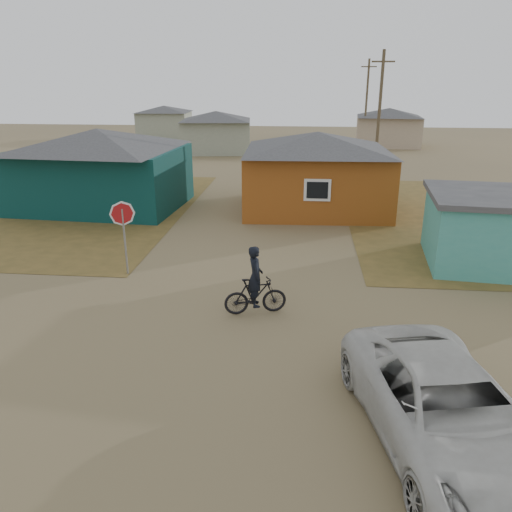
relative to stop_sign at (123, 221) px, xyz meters
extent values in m
plane|color=olive|center=(4.08, -4.36, -1.88)|extent=(120.00, 120.00, 0.00)
cube|color=brown|center=(-9.92, 8.64, -1.88)|extent=(20.00, 18.00, 0.00)
cube|color=#08302E|center=(-4.42, 9.14, -0.38)|extent=(8.40, 6.54, 3.00)
pyramid|color=#39393B|center=(-4.42, 9.14, 1.62)|extent=(8.93, 7.08, 1.00)
cube|color=#904916|center=(6.58, 9.64, -0.38)|extent=(7.21, 6.24, 3.00)
pyramid|color=#39393B|center=(6.58, 9.64, 1.57)|extent=(7.72, 6.76, 0.90)
cube|color=silver|center=(6.58, 6.61, -0.23)|extent=(1.20, 0.06, 1.00)
cube|color=black|center=(6.58, 6.58, -0.23)|extent=(0.95, 0.04, 0.75)
cube|color=gray|center=(-1.92, 29.64, -0.48)|extent=(6.49, 5.60, 2.80)
pyramid|color=#39393B|center=(-1.92, 29.64, 1.32)|extent=(7.04, 6.15, 0.80)
cube|color=tan|center=(14.08, 35.64, -0.48)|extent=(6.41, 5.50, 2.80)
pyramid|color=#39393B|center=(14.08, 35.64, 1.32)|extent=(6.95, 6.05, 0.80)
cube|color=gray|center=(-9.92, 41.64, -0.53)|extent=(5.75, 5.28, 2.70)
pyramid|color=#39393B|center=(-9.92, 41.64, 1.17)|extent=(6.28, 5.81, 0.70)
cylinder|color=brown|center=(10.58, 17.64, 2.12)|extent=(0.20, 0.20, 8.00)
cube|color=brown|center=(10.58, 17.64, 5.42)|extent=(1.40, 0.10, 0.10)
cylinder|color=brown|center=(11.58, 33.64, 2.12)|extent=(0.20, 0.20, 8.00)
cube|color=brown|center=(11.58, 33.64, 5.42)|extent=(1.40, 0.10, 0.10)
cylinder|color=gray|center=(0.00, 0.00, -0.73)|extent=(0.07, 0.07, 2.31)
imported|color=black|center=(4.68, -2.60, -1.35)|extent=(1.86, 0.96, 1.08)
imported|color=black|center=(4.68, -2.60, -0.74)|extent=(0.58, 0.73, 1.77)
imported|color=beige|center=(8.63, -7.71, -1.11)|extent=(3.68, 5.99, 1.55)
camera|label=1|loc=(5.91, -15.50, 4.52)|focal=35.00mm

